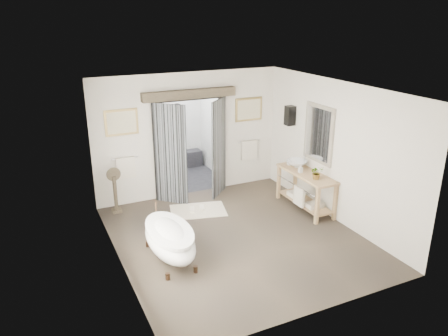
# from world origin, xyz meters

# --- Properties ---
(ground_plane) EXTENTS (5.00, 5.00, 0.00)m
(ground_plane) POSITION_xyz_m (0.00, 0.00, 0.00)
(ground_plane) COLOR #4D4133
(room_shell) EXTENTS (4.52, 5.02, 2.91)m
(room_shell) POSITION_xyz_m (-0.04, -0.11, 1.86)
(room_shell) COLOR silver
(room_shell) RESTS_ON ground_plane
(shower_room) EXTENTS (2.22, 2.01, 2.51)m
(shower_room) POSITION_xyz_m (0.00, 3.99, 0.91)
(shower_room) COLOR black
(shower_room) RESTS_ON ground_plane
(back_wall_dressing) EXTENTS (3.82, 0.69, 2.52)m
(back_wall_dressing) POSITION_xyz_m (0.00, 2.32, 1.56)
(back_wall_dressing) COLOR black
(back_wall_dressing) RESTS_ON ground_plane
(clawfoot_tub) EXTENTS (0.75, 1.68, 0.82)m
(clawfoot_tub) POSITION_xyz_m (-1.43, -0.18, 0.40)
(clawfoot_tub) COLOR #3B281B
(clawfoot_tub) RESTS_ON ground_plane
(vanity) EXTENTS (0.57, 1.60, 0.85)m
(vanity) POSITION_xyz_m (1.95, 0.55, 0.51)
(vanity) COLOR tan
(vanity) RESTS_ON ground_plane
(pedestal_mirror) EXTENTS (0.31, 0.20, 1.04)m
(pedestal_mirror) POSITION_xyz_m (-1.87, 2.16, 0.45)
(pedestal_mirror) COLOR brown
(pedestal_mirror) RESTS_ON ground_plane
(rug) EXTENTS (1.36, 1.07, 0.01)m
(rug) POSITION_xyz_m (-0.23, 1.45, 0.01)
(rug) COLOR beige
(rug) RESTS_ON ground_plane
(slippers) EXTENTS (0.41, 0.27, 0.05)m
(slippers) POSITION_xyz_m (-0.24, 1.50, 0.04)
(slippers) COLOR #EEE4CA
(slippers) RESTS_ON rug
(basin) EXTENTS (0.50, 0.50, 0.16)m
(basin) POSITION_xyz_m (1.98, 0.95, 0.93)
(basin) COLOR white
(basin) RESTS_ON vanity
(plant) EXTENTS (0.31, 0.29, 0.29)m
(plant) POSITION_xyz_m (1.93, 0.16, 1.00)
(plant) COLOR gray
(plant) RESTS_ON vanity
(soap_bottle_a) EXTENTS (0.09, 0.09, 0.18)m
(soap_bottle_a) POSITION_xyz_m (1.86, 0.64, 0.94)
(soap_bottle_a) COLOR gray
(soap_bottle_a) RESTS_ON vanity
(soap_bottle_b) EXTENTS (0.17, 0.17, 0.17)m
(soap_bottle_b) POSITION_xyz_m (1.91, 1.14, 0.93)
(soap_bottle_b) COLOR gray
(soap_bottle_b) RESTS_ON vanity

